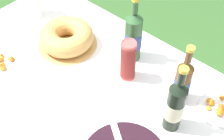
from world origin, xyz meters
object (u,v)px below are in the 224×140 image
(cider_bottle_amber, at_px, (183,81))
(snack_plate_left, at_px, (220,108))
(cider_bottle_green, at_px, (133,36))
(juice_bottle_red, at_px, (175,106))
(snack_plate_near, at_px, (2,62))
(bundt_cake, at_px, (67,37))
(cup_stack, at_px, (128,60))

(cider_bottle_amber, bearing_deg, snack_plate_left, 21.38)
(cider_bottle_green, relative_size, juice_bottle_red, 1.01)
(juice_bottle_red, height_order, snack_plate_left, juice_bottle_red)
(cider_bottle_amber, height_order, juice_bottle_red, juice_bottle_red)
(snack_plate_near, bearing_deg, snack_plate_left, 25.98)
(cider_bottle_green, xyz_separation_m, snack_plate_left, (0.50, -0.01, -0.12))
(bundt_cake, height_order, snack_plate_left, bundt_cake)
(cider_bottle_green, distance_m, juice_bottle_red, 0.44)
(cider_bottle_green, bearing_deg, snack_plate_near, -134.00)
(bundt_cake, relative_size, cider_bottle_amber, 0.99)
(bundt_cake, xyz_separation_m, snack_plate_near, (-0.14, -0.31, -0.04))
(snack_plate_left, bearing_deg, snack_plate_near, -154.02)
(cup_stack, xyz_separation_m, juice_bottle_red, (0.31, -0.09, 0.03))
(bundt_cake, xyz_separation_m, juice_bottle_red, (0.69, -0.05, 0.08))
(bundt_cake, relative_size, cider_bottle_green, 0.89)
(cup_stack, bearing_deg, snack_plate_near, -146.22)
(cup_stack, xyz_separation_m, snack_plate_left, (0.43, 0.12, -0.09))
(cup_stack, height_order, juice_bottle_red, juice_bottle_red)
(cider_bottle_amber, bearing_deg, bundt_cake, -172.30)
(bundt_cake, distance_m, cup_stack, 0.39)
(snack_plate_left, bearing_deg, juice_bottle_red, -119.90)
(cup_stack, distance_m, snack_plate_near, 0.64)
(cup_stack, height_order, cider_bottle_amber, cider_bottle_amber)
(cider_bottle_green, height_order, snack_plate_near, cider_bottle_green)
(cider_bottle_amber, relative_size, juice_bottle_red, 0.90)
(snack_plate_left, bearing_deg, cider_bottle_green, 179.37)
(snack_plate_near, bearing_deg, cider_bottle_amber, 26.94)
(cider_bottle_amber, xyz_separation_m, snack_plate_near, (-0.79, -0.40, -0.11))
(cider_bottle_green, height_order, juice_bottle_red, cider_bottle_green)
(cup_stack, xyz_separation_m, cider_bottle_green, (-0.07, 0.12, 0.03))
(snack_plate_near, bearing_deg, cider_bottle_green, 46.00)
(cup_stack, bearing_deg, snack_plate_left, 14.92)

